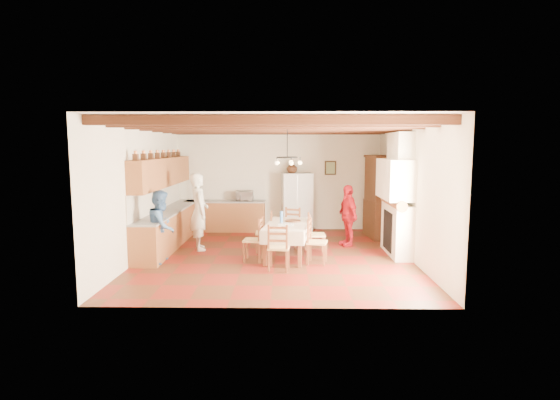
% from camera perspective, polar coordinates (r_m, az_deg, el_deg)
% --- Properties ---
extents(floor, '(6.00, 6.50, 0.02)m').
position_cam_1_polar(floor, '(10.07, -0.60, -7.34)').
color(floor, '#502816').
rests_on(floor, ground).
extents(ceiling, '(6.00, 6.50, 0.02)m').
position_cam_1_polar(ceiling, '(9.77, -0.63, 10.08)').
color(ceiling, white).
rests_on(ceiling, ground).
extents(wall_back, '(6.00, 0.02, 3.00)m').
position_cam_1_polar(wall_back, '(13.05, -0.22, 2.69)').
color(wall_back, beige).
rests_on(wall_back, ground).
extents(wall_front, '(6.00, 0.02, 3.00)m').
position_cam_1_polar(wall_front, '(6.58, -1.39, -1.66)').
color(wall_front, beige).
rests_on(wall_front, ground).
extents(wall_left, '(0.02, 6.50, 3.00)m').
position_cam_1_polar(wall_left, '(10.34, -17.54, 1.21)').
color(wall_left, beige).
rests_on(wall_left, ground).
extents(wall_right, '(0.02, 6.50, 3.00)m').
position_cam_1_polar(wall_right, '(10.18, 16.58, 1.15)').
color(wall_right, beige).
rests_on(wall_right, ground).
extents(ceiling_beams, '(6.00, 6.30, 0.16)m').
position_cam_1_polar(ceiling_beams, '(9.77, -0.62, 9.49)').
color(ceiling_beams, '#35170B').
rests_on(ceiling_beams, ground).
extents(lower_cabinets_left, '(0.60, 4.30, 0.86)m').
position_cam_1_polar(lower_cabinets_left, '(11.39, -14.19, -3.60)').
color(lower_cabinets_left, brown).
rests_on(lower_cabinets_left, ground).
extents(lower_cabinets_back, '(2.30, 0.60, 0.86)m').
position_cam_1_polar(lower_cabinets_back, '(13.00, -7.10, -2.13)').
color(lower_cabinets_back, brown).
rests_on(lower_cabinets_back, ground).
extents(countertop_left, '(0.62, 4.30, 0.04)m').
position_cam_1_polar(countertop_left, '(11.32, -14.26, -1.36)').
color(countertop_left, slate).
rests_on(countertop_left, lower_cabinets_left).
extents(countertop_back, '(2.34, 0.62, 0.04)m').
position_cam_1_polar(countertop_back, '(12.93, -7.13, -0.16)').
color(countertop_back, slate).
rests_on(countertop_back, lower_cabinets_back).
extents(backsplash_left, '(0.03, 4.30, 0.60)m').
position_cam_1_polar(backsplash_left, '(11.36, -15.69, 0.25)').
color(backsplash_left, silver).
rests_on(backsplash_left, ground).
extents(backsplash_back, '(2.30, 0.03, 0.60)m').
position_cam_1_polar(backsplash_back, '(13.18, -6.98, 1.37)').
color(backsplash_back, silver).
rests_on(backsplash_back, ground).
extents(upper_cabinets, '(0.35, 4.20, 0.70)m').
position_cam_1_polar(upper_cabinets, '(11.26, -15.02, 3.53)').
color(upper_cabinets, brown).
rests_on(upper_cabinets, ground).
extents(fireplace, '(0.56, 1.60, 2.80)m').
position_cam_1_polar(fireplace, '(10.31, 14.71, 0.73)').
color(fireplace, beige).
rests_on(fireplace, ground).
extents(wall_picture, '(0.34, 0.03, 0.42)m').
position_cam_1_polar(wall_picture, '(13.06, 6.61, 4.19)').
color(wall_picture, black).
rests_on(wall_picture, ground).
extents(refrigerator, '(0.94, 0.80, 1.72)m').
position_cam_1_polar(refrigerator, '(12.84, 2.21, -0.27)').
color(refrigerator, silver).
rests_on(refrigerator, floor).
extents(hutch, '(0.62, 1.28, 2.24)m').
position_cam_1_polar(hutch, '(12.21, 12.68, 0.43)').
color(hutch, '#3B260F').
rests_on(hutch, floor).
extents(dining_table, '(1.12, 1.87, 0.77)m').
position_cam_1_polar(dining_table, '(9.78, 0.94, -3.57)').
color(dining_table, white).
rests_on(dining_table, floor).
extents(chandelier, '(0.47, 0.47, 0.03)m').
position_cam_1_polar(chandelier, '(9.62, 0.96, 5.60)').
color(chandelier, black).
rests_on(chandelier, ground).
extents(chair_left_near, '(0.44, 0.46, 0.96)m').
position_cam_1_polar(chair_left_near, '(9.55, -3.54, -5.13)').
color(chair_left_near, brown).
rests_on(chair_left_near, floor).
extents(chair_left_far, '(0.41, 0.43, 0.96)m').
position_cam_1_polar(chair_left_far, '(10.33, -2.08, -4.20)').
color(chair_left_far, brown).
rests_on(chair_left_far, floor).
extents(chair_right_near, '(0.48, 0.49, 0.96)m').
position_cam_1_polar(chair_right_near, '(9.36, 4.87, -5.41)').
color(chair_right_near, brown).
rests_on(chair_right_near, floor).
extents(chair_right_far, '(0.41, 0.43, 0.96)m').
position_cam_1_polar(chair_right_far, '(10.13, 4.75, -4.44)').
color(chair_right_far, brown).
rests_on(chair_right_far, floor).
extents(chair_end_near, '(0.46, 0.44, 0.96)m').
position_cam_1_polar(chair_end_near, '(8.83, -0.17, -6.13)').
color(chair_end_near, brown).
rests_on(chair_end_near, floor).
extents(chair_end_far, '(0.53, 0.51, 0.96)m').
position_cam_1_polar(chair_end_far, '(10.91, 1.40, -3.58)').
color(chair_end_far, brown).
rests_on(chair_end_far, floor).
extents(person_man, '(0.65, 0.79, 1.86)m').
position_cam_1_polar(person_man, '(10.67, -10.52, -1.49)').
color(person_man, silver).
rests_on(person_man, floor).
extents(person_woman_blue, '(0.61, 0.78, 1.57)m').
position_cam_1_polar(person_woman_blue, '(9.70, -15.19, -3.36)').
color(person_woman_blue, '#42699F').
rests_on(person_woman_blue, floor).
extents(person_woman_red, '(0.62, 0.97, 1.53)m').
position_cam_1_polar(person_woman_red, '(11.09, 8.83, -1.98)').
color(person_woman_red, red).
rests_on(person_woman_red, floor).
extents(microwave, '(0.52, 0.36, 0.28)m').
position_cam_1_polar(microwave, '(12.85, -4.62, 0.54)').
color(microwave, silver).
rests_on(microwave, countertop_back).
extents(fridge_vase, '(0.32, 0.32, 0.33)m').
position_cam_1_polar(fridge_vase, '(12.74, 1.58, 4.29)').
color(fridge_vase, '#3B260F').
rests_on(fridge_vase, refrigerator).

